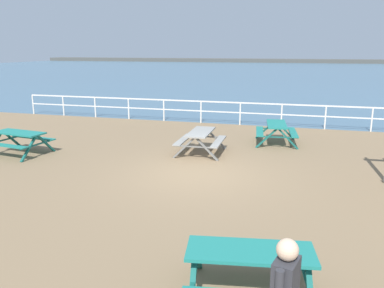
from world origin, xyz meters
The scene contains 8 objects.
ground_plane centered at (0.00, 0.00, -0.10)m, with size 30.00×24.00×0.20m, color #846B4C.
sea_band centered at (0.00, 52.75, 0.00)m, with size 142.00×90.00×0.01m, color #476B84.
distant_shoreline centered at (0.00, 95.75, 0.00)m, with size 142.00×6.00×1.80m, color #4C4C47.
seaward_railing centered at (0.00, 7.75, 0.75)m, with size 23.07×0.07×1.08m.
picnic_table_mid_centre centered at (-6.39, 0.42, 0.58)m, with size 1.98×1.74×0.80m.
picnic_table_far_left centered at (1.92, 4.40, 0.58)m, with size 1.73×1.97×0.80m.
picnic_table_far_right centered at (2.23, -5.38, 0.58)m, with size 2.03×1.80×0.80m.
picnic_table_seaward centered at (-0.49, 2.22, 0.58)m, with size 1.59×1.85×0.80m.
Camera 1 is at (2.79, -10.36, 3.52)m, focal length 36.37 mm.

